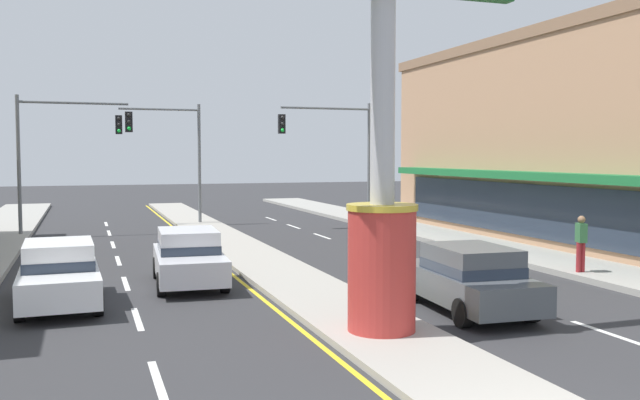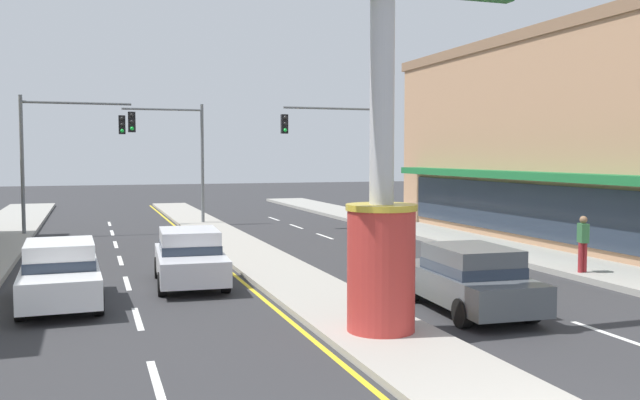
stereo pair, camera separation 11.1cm
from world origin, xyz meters
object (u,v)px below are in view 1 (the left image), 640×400
traffic_light_median_far (170,143)px  sedan_far_right_lane (189,257)px  sedan_near_left_lane (469,278)px  pedestrian_near_kerb (581,240)px  traffic_light_left_side (62,140)px  district_sign (383,142)px  storefront_right (605,140)px  traffic_light_right_side (337,142)px  sedan_near_right_lane (59,273)px

traffic_light_median_far → sedan_far_right_lane: (-1.44, -16.30, -3.41)m
sedan_near_left_lane → pedestrian_near_kerb: 6.04m
traffic_light_left_side → traffic_light_median_far: same height
district_sign → storefront_right: (14.73, 10.59, 0.38)m
traffic_light_median_far → sedan_near_left_lane: (4.16, -21.71, -3.41)m
storefront_right → pedestrian_near_kerb: 9.74m
traffic_light_right_side → storefront_right: bearing=-47.5°
traffic_light_median_far → sedan_near_left_lane: traffic_light_median_far is taller
sedan_far_right_lane → sedan_near_left_lane: 7.78m
district_sign → traffic_light_right_side: bearing=72.0°
traffic_light_left_side → sedan_far_right_lane: 14.14m
traffic_light_median_far → pedestrian_near_kerb: (9.55, -19.01, -3.08)m
pedestrian_near_kerb → traffic_light_left_side: bearing=132.4°
storefront_right → pedestrian_near_kerb: (-6.54, -6.52, -3.12)m
sedan_far_right_lane → pedestrian_near_kerb: bearing=-13.8°
district_sign → pedestrian_near_kerb: 9.55m
district_sign → traffic_light_right_side: (6.39, 19.70, 0.39)m
district_sign → traffic_light_median_far: district_sign is taller
sedan_near_right_lane → pedestrian_near_kerb: 14.33m
district_sign → sedan_near_left_lane: district_sign is taller
traffic_light_right_side → traffic_light_median_far: bearing=156.3°
traffic_light_left_side → traffic_light_right_side: size_ratio=1.00×
traffic_light_left_side → district_sign: bearing=-72.3°
traffic_light_right_side → sedan_near_left_lane: bearing=-101.1°
traffic_light_left_side → sedan_far_right_lane: (3.59, -13.24, -3.46)m
sedan_near_right_lane → traffic_light_left_side: bearing=91.1°
district_sign → sedan_near_left_lane: 4.38m
sedan_near_left_lane → traffic_light_right_side: bearing=78.9°
sedan_far_right_lane → pedestrian_near_kerb: size_ratio=2.66×
sedan_near_right_lane → pedestrian_near_kerb: (14.29, -1.03, 0.33)m
district_sign → traffic_light_right_side: district_sign is taller
district_sign → traffic_light_left_side: district_sign is taller
sedan_far_right_lane → sedan_near_left_lane: size_ratio=1.00×
sedan_far_right_lane → district_sign: bearing=-67.6°
district_sign → pedestrian_near_kerb: size_ratio=4.99×
sedan_near_right_lane → sedan_near_left_lane: (8.90, -3.73, 0.00)m
traffic_light_right_side → pedestrian_near_kerb: bearing=-83.4°
sedan_far_right_lane → traffic_light_right_side: bearing=54.6°
traffic_light_right_side → sedan_far_right_lane: traffic_light_right_side is taller
traffic_light_right_side → sedan_far_right_lane: 16.22m
district_sign → sedan_far_right_lane: (-2.80, 6.79, -3.07)m
traffic_light_right_side → sedan_near_right_lane: traffic_light_right_side is taller
sedan_near_right_lane → traffic_light_right_side: bearing=49.4°
sedan_near_left_lane → storefront_right: bearing=37.7°
traffic_light_left_side → traffic_light_right_side: bearing=-1.5°
sedan_near_right_lane → sedan_near_left_lane: 9.65m
traffic_light_left_side → sedan_near_left_lane: bearing=-63.8°
storefront_right → sedan_near_left_lane: 15.46m
district_sign → traffic_light_median_far: bearing=93.4°
sedan_near_right_lane → district_sign: bearing=-39.9°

